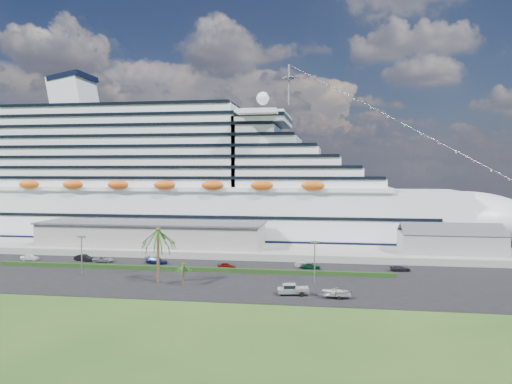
% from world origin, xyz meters
% --- Properties ---
extents(ground, '(420.00, 420.00, 0.00)m').
position_xyz_m(ground, '(0.00, 0.00, 0.00)').
color(ground, '#234717').
rests_on(ground, ground).
extents(asphalt_lot, '(140.00, 38.00, 0.12)m').
position_xyz_m(asphalt_lot, '(0.00, 11.00, 0.06)').
color(asphalt_lot, black).
rests_on(asphalt_lot, ground).
extents(wharf, '(240.00, 20.00, 1.80)m').
position_xyz_m(wharf, '(0.00, 40.00, 0.90)').
color(wharf, gray).
rests_on(wharf, ground).
extents(water, '(420.00, 160.00, 0.02)m').
position_xyz_m(water, '(0.00, 130.00, 0.01)').
color(water, black).
rests_on(water, ground).
extents(cruise_ship, '(191.00, 38.00, 54.00)m').
position_xyz_m(cruise_ship, '(-21.53, 64.00, 16.69)').
color(cruise_ship, silver).
rests_on(cruise_ship, ground).
extents(terminal_building, '(61.00, 15.00, 6.30)m').
position_xyz_m(terminal_building, '(-25.00, 40.00, 5.01)').
color(terminal_building, gray).
rests_on(terminal_building, wharf).
extents(port_shed, '(24.00, 12.31, 7.37)m').
position_xyz_m(port_shed, '(52.00, 40.00, 4.40)').
color(port_shed, gray).
rests_on(port_shed, wharf).
extents(hedge, '(88.00, 1.10, 0.90)m').
position_xyz_m(hedge, '(-8.00, 16.00, 0.57)').
color(hedge, black).
rests_on(hedge, asphalt_lot).
extents(lamp_post_left, '(1.60, 0.35, 8.27)m').
position_xyz_m(lamp_post_left, '(-28.00, 8.00, 5.34)').
color(lamp_post_left, gray).
rests_on(lamp_post_left, asphalt_lot).
extents(lamp_post_right, '(1.60, 0.35, 8.27)m').
position_xyz_m(lamp_post_right, '(20.00, 8.00, 5.34)').
color(lamp_post_right, gray).
rests_on(lamp_post_right, asphalt_lot).
extents(palm_tall, '(8.82, 8.82, 11.13)m').
position_xyz_m(palm_tall, '(-10.00, 4.00, 9.20)').
color(palm_tall, '#47301E').
rests_on(palm_tall, ground).
extents(palm_short, '(3.53, 3.53, 4.56)m').
position_xyz_m(palm_short, '(-4.50, 2.50, 3.67)').
color(palm_short, '#47301E').
rests_on(palm_short, ground).
extents(parked_car_0, '(4.45, 2.02, 1.48)m').
position_xyz_m(parked_car_0, '(-49.33, 22.64, 0.86)').
color(parked_car_0, white).
rests_on(parked_car_0, asphalt_lot).
extents(parked_car_1, '(4.98, 2.64, 1.56)m').
position_xyz_m(parked_car_1, '(-35.89, 23.79, 0.90)').
color(parked_car_1, black).
rests_on(parked_car_1, asphalt_lot).
extents(parked_car_2, '(5.16, 2.92, 1.36)m').
position_xyz_m(parked_car_2, '(-30.48, 22.93, 0.80)').
color(parked_car_2, gray).
rests_on(parked_car_2, asphalt_lot).
extents(parked_car_3, '(5.74, 3.33, 1.56)m').
position_xyz_m(parked_car_3, '(-17.32, 23.07, 0.90)').
color(parked_car_3, '#132245').
rests_on(parked_car_3, asphalt_lot).
extents(parked_car_4, '(4.23, 2.09, 1.39)m').
position_xyz_m(parked_car_4, '(0.18, 19.81, 0.81)').
color(parked_car_4, maroon).
rests_on(parked_car_4, asphalt_lot).
extents(parked_car_5, '(4.03, 2.33, 1.26)m').
position_xyz_m(parked_car_5, '(16.92, 23.81, 0.75)').
color(parked_car_5, '#9D9EA4').
rests_on(parked_car_5, asphalt_lot).
extents(parked_car_6, '(4.54, 2.23, 1.24)m').
position_xyz_m(parked_car_6, '(18.56, 22.56, 0.74)').
color(parked_car_6, '#0E3A23').
rests_on(parked_car_6, asphalt_lot).
extents(parked_car_7, '(4.60, 2.38, 1.28)m').
position_xyz_m(parked_car_7, '(37.84, 22.84, 0.76)').
color(parked_car_7, black).
rests_on(parked_car_7, asphalt_lot).
extents(pickup_truck, '(5.71, 2.89, 1.92)m').
position_xyz_m(pickup_truck, '(16.52, -1.45, 1.17)').
color(pickup_truck, black).
rests_on(pickup_truck, asphalt_lot).
extents(boat_trailer, '(5.92, 3.76, 1.71)m').
position_xyz_m(boat_trailer, '(24.15, -2.57, 1.25)').
color(boat_trailer, gray).
rests_on(boat_trailer, asphalt_lot).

